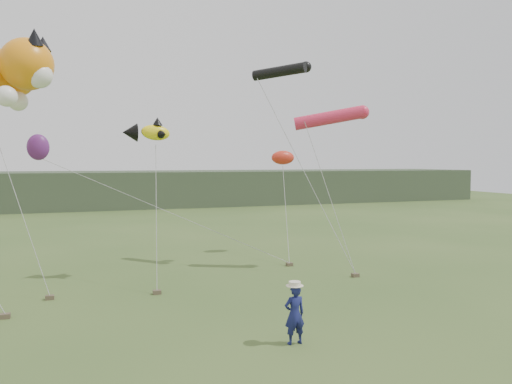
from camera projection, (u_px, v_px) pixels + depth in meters
ground at (249, 323)px, 16.03m from camera, size 120.00×120.00×0.00m
headland at (98, 190)px, 56.92m from camera, size 90.00×13.00×4.00m
festival_attendant at (295, 314)px, 14.14m from camera, size 0.64×0.44×1.71m
sandbag_anchors at (188, 286)px, 20.38m from camera, size 14.34×4.73×0.16m
fish_kite at (146, 132)px, 21.79m from camera, size 2.07×1.40×1.08m
tube_kites at (316, 99)px, 24.39m from camera, size 4.83×4.13×3.52m
misc_kites at (164, 153)px, 26.18m from camera, size 13.98×1.01×1.51m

